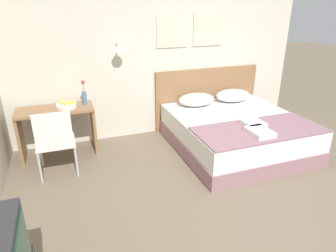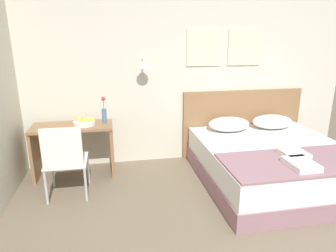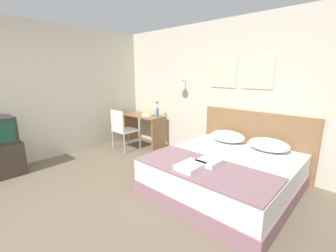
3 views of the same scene
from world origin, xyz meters
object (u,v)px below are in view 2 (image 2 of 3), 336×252
Objects in this scene: headboard at (242,123)px; pillow_left at (229,124)px; bed at (273,164)px; pillow_right at (272,122)px; throw_blanket at (301,162)px; folded_towel_near_foot at (294,154)px; fruit_bowl at (84,122)px; flower_vase at (104,113)px; desk_chair at (65,157)px; folded_towel_mid_bed at (301,164)px; desk at (74,141)px.

pillow_left is at bearing -138.96° from headboard.
bed is 3.16× the size of pillow_right.
headboard is 3.14× the size of pillow_right.
pillow_left reaches higher than throw_blanket.
throw_blanket is at bearing -85.30° from folded_towel_near_foot.
headboard reaches higher than pillow_right.
flower_vase is (0.27, 0.06, 0.10)m from fruit_bowl.
folded_towel_near_foot is 2.65m from fruit_bowl.
desk_chair is at bearing -107.68° from fruit_bowl.
pillow_left reaches higher than folded_towel_near_foot.
flower_vase is at bearing -172.94° from headboard.
headboard is 5.42× the size of folded_towel_mid_bed.
headboard is 2.44m from fruit_bowl.
throw_blanket is (-0.35, -1.27, -0.09)m from pillow_right.
desk is (-2.57, -0.30, -0.03)m from headboard.
flower_vase is (-2.14, 1.31, 0.34)m from throw_blanket.
desk_chair reaches higher than throw_blanket.
pillow_right is 0.58× the size of desk.
fruit_bowl is at bearing 72.32° from desk_chair.
desk_chair reaches higher than folded_towel_near_foot.
fruit_bowl is at bearing -6.64° from desk.
desk_chair is at bearing -164.47° from pillow_left.
pillow_right is 1.69× the size of flower_vase.
folded_towel_mid_bed is at bearing -35.28° from flower_vase.
bed is at bearing -15.89° from fruit_bowl.
desk_chair is (-2.59, 0.50, -0.04)m from folded_towel_near_foot.
folded_towel_mid_bed is at bearing -80.08° from pillow_left.
desk_chair is (-2.26, -0.63, -0.09)m from pillow_left.
bed is at bearing -116.38° from pillow_right.
flower_vase reaches higher than throw_blanket.
pillow_right is at bearing 63.62° from bed.
flower_vase is at bearing 179.13° from pillow_right.
throw_blanket is at bearing -13.84° from desk_chair.
pillow_right is at bearing 72.19° from folded_towel_mid_bed.
fruit_bowl is at bearing -179.65° from pillow_right.
throw_blanket is at bearing -105.36° from pillow_right.
pillow_right reaches higher than throw_blanket.
folded_towel_mid_bed is (-0.09, -0.27, 0.00)m from folded_towel_near_foot.
bed is 1.01× the size of headboard.
pillow_left is 0.67× the size of desk_chair.
folded_towel_near_foot is (-0.01, -0.43, 0.32)m from bed.
folded_towel_mid_bed is (-0.10, -0.14, 0.04)m from throw_blanket.
bed is 2.14× the size of desk_chair.
flower_vase is at bearing 11.67° from fruit_bowl.
headboard is 3.14× the size of pillow_left.
folded_towel_near_foot is at bearing -28.76° from flower_vase.
flower_vase is (-2.14, -0.27, 0.34)m from headboard.
pillow_left is (-0.35, -0.30, 0.09)m from headboard.
headboard is (0.00, 1.01, 0.27)m from bed.
folded_towel_near_foot is (-0.36, -1.13, -0.04)m from pillow_right.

